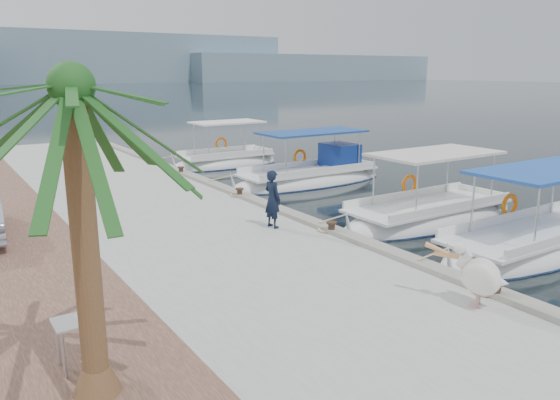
# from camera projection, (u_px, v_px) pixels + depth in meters

# --- Properties ---
(ground) EXTENTS (400.00, 400.00, 0.00)m
(ground) POSITION_uv_depth(u_px,v_px,m) (380.00, 265.00, 13.51)
(ground) COLOR black
(ground) RESTS_ON ground
(concrete_quay) EXTENTS (6.00, 40.00, 0.50)m
(concrete_quay) POSITION_uv_depth(u_px,v_px,m) (185.00, 227.00, 15.93)
(concrete_quay) COLOR #A4A39E
(concrete_quay) RESTS_ON ground
(quay_curb) EXTENTS (0.44, 40.00, 0.12)m
(quay_curb) POSITION_uv_depth(u_px,v_px,m) (266.00, 204.00, 17.34)
(quay_curb) COLOR gray
(quay_curb) RESTS_ON concrete_quay
(distant_hills) EXTENTS (330.00, 60.00, 18.00)m
(distant_hills) POSITION_uv_depth(u_px,v_px,m) (45.00, 61.00, 191.64)
(distant_hills) COLOR gray
(distant_hills) RESTS_ON ground
(fishing_caique_b) EXTENTS (7.36, 2.42, 2.83)m
(fishing_caique_b) POSITION_uv_depth(u_px,v_px,m) (537.00, 247.00, 14.54)
(fishing_caique_b) COLOR white
(fishing_caique_b) RESTS_ON ground
(fishing_caique_c) EXTENTS (6.89, 2.43, 2.83)m
(fishing_caique_c) POSITION_uv_depth(u_px,v_px,m) (428.00, 218.00, 17.34)
(fishing_caique_c) COLOR white
(fishing_caique_c) RESTS_ON ground
(fishing_caique_d) EXTENTS (7.55, 2.28, 2.83)m
(fishing_caique_d) POSITION_uv_depth(u_px,v_px,m) (310.00, 179.00, 23.20)
(fishing_caique_d) COLOR white
(fishing_caique_d) RESTS_ON ground
(fishing_caique_e) EXTENTS (5.77, 2.19, 2.83)m
(fishing_caique_e) POSITION_uv_depth(u_px,v_px,m) (225.00, 164.00, 27.46)
(fishing_caique_e) COLOR white
(fishing_caique_e) RESTS_ON ground
(mooring_bollards) EXTENTS (0.28, 20.28, 0.33)m
(mooring_bollards) POSITION_uv_depth(u_px,v_px,m) (332.00, 227.00, 14.39)
(mooring_bollards) COLOR black
(mooring_bollards) RESTS_ON concrete_quay
(pelican) EXTENTS (0.88, 1.44, 1.14)m
(pelican) POSITION_uv_depth(u_px,v_px,m) (478.00, 275.00, 9.89)
(pelican) COLOR tan
(pelican) RESTS_ON concrete_quay
(fisherman) EXTENTS (0.45, 0.62, 1.59)m
(fisherman) POSITION_uv_depth(u_px,v_px,m) (273.00, 199.00, 14.84)
(fisherman) COLOR black
(fisherman) RESTS_ON concrete_quay
(date_palm) EXTENTS (4.60, 4.60, 4.95)m
(date_palm) POSITION_uv_depth(u_px,v_px,m) (71.00, 89.00, 6.42)
(date_palm) COLOR brown
(date_palm) RESTS_ON cobblestone_strip
(folding_table) EXTENTS (0.55, 0.55, 0.73)m
(folding_table) POSITION_uv_depth(u_px,v_px,m) (74.00, 334.00, 7.84)
(folding_table) COLOR silver
(folding_table) RESTS_ON cobblestone_strip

